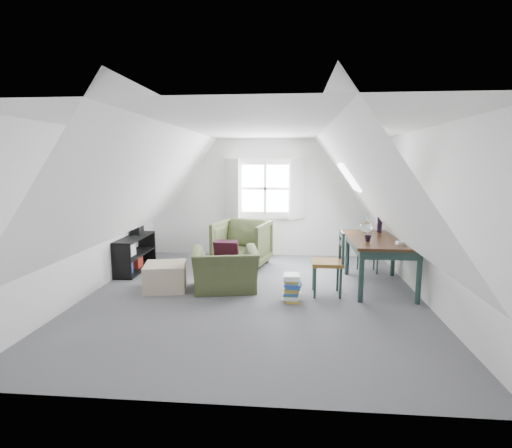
# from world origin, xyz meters

# --- Properties ---
(floor) EXTENTS (5.50, 5.50, 0.00)m
(floor) POSITION_xyz_m (0.00, 0.00, 0.00)
(floor) COLOR #525157
(floor) RESTS_ON ground
(ceiling) EXTENTS (5.50, 5.50, 0.00)m
(ceiling) POSITION_xyz_m (0.00, 0.00, 2.50)
(ceiling) COLOR white
(ceiling) RESTS_ON wall_back
(wall_back) EXTENTS (5.00, 0.00, 5.00)m
(wall_back) POSITION_xyz_m (0.00, 2.75, 1.25)
(wall_back) COLOR silver
(wall_back) RESTS_ON ground
(wall_front) EXTENTS (5.00, 0.00, 5.00)m
(wall_front) POSITION_xyz_m (0.00, -2.75, 1.25)
(wall_front) COLOR silver
(wall_front) RESTS_ON ground
(wall_left) EXTENTS (0.00, 5.50, 5.50)m
(wall_left) POSITION_xyz_m (-2.50, 0.00, 1.25)
(wall_left) COLOR silver
(wall_left) RESTS_ON ground
(wall_right) EXTENTS (0.00, 5.50, 5.50)m
(wall_right) POSITION_xyz_m (2.50, 0.00, 1.25)
(wall_right) COLOR silver
(wall_right) RESTS_ON ground
(slope_left) EXTENTS (3.19, 5.50, 4.48)m
(slope_left) POSITION_xyz_m (-1.55, 0.00, 1.78)
(slope_left) COLOR white
(slope_left) RESTS_ON wall_left
(slope_right) EXTENTS (3.19, 5.50, 4.48)m
(slope_right) POSITION_xyz_m (1.55, 0.00, 1.78)
(slope_right) COLOR white
(slope_right) RESTS_ON wall_right
(dormer_window) EXTENTS (1.71, 0.35, 1.30)m
(dormer_window) POSITION_xyz_m (0.00, 2.68, 1.45)
(dormer_window) COLOR white
(dormer_window) RESTS_ON wall_back
(skylight) EXTENTS (0.35, 0.75, 0.47)m
(skylight) POSITION_xyz_m (1.55, 1.30, 1.75)
(skylight) COLOR white
(skylight) RESTS_ON slope_right
(armchair_near) EXTENTS (1.17, 1.07, 0.66)m
(armchair_near) POSITION_xyz_m (-0.47, 0.26, 0.00)
(armchair_near) COLOR #3C4426
(armchair_near) RESTS_ON floor
(armchair_far) EXTENTS (1.16, 1.18, 0.90)m
(armchair_far) POSITION_xyz_m (-0.37, 1.71, 0.00)
(armchair_far) COLOR #3C4426
(armchair_far) RESTS_ON floor
(throw_pillow) EXTENTS (0.40, 0.25, 0.40)m
(throw_pillow) POSITION_xyz_m (-0.47, 0.41, 0.58)
(throw_pillow) COLOR #370F1E
(throw_pillow) RESTS_ON armchair_near
(ottoman) EXTENTS (0.74, 0.74, 0.42)m
(ottoman) POSITION_xyz_m (-1.42, 0.19, 0.21)
(ottoman) COLOR tan
(ottoman) RESTS_ON floor
(dining_table) EXTENTS (0.97, 1.62, 0.81)m
(dining_table) POSITION_xyz_m (1.97, 0.59, 0.71)
(dining_table) COLOR black
(dining_table) RESTS_ON floor
(demijohn) EXTENTS (0.22, 0.22, 0.30)m
(demijohn) POSITION_xyz_m (1.82, 1.04, 0.94)
(demijohn) COLOR silver
(demijohn) RESTS_ON dining_table
(vase_twigs) EXTENTS (0.09, 0.09, 0.67)m
(vase_twigs) POSITION_xyz_m (2.07, 1.14, 0.96)
(vase_twigs) COLOR black
(vase_twigs) RESTS_ON dining_table
(cup) EXTENTS (0.13, 0.13, 0.10)m
(cup) POSITION_xyz_m (1.72, 0.29, 0.81)
(cup) COLOR black
(cup) RESTS_ON dining_table
(paper_box) EXTENTS (0.14, 0.10, 0.04)m
(paper_box) POSITION_xyz_m (2.17, 0.14, 0.83)
(paper_box) COLOR white
(paper_box) RESTS_ON dining_table
(dining_chair_far) EXTENTS (0.37, 0.37, 0.79)m
(dining_chair_far) POSITION_xyz_m (1.97, 1.50, 0.41)
(dining_chair_far) COLOR brown
(dining_chair_far) RESTS_ON floor
(dining_chair_near) EXTENTS (0.46, 0.46, 0.99)m
(dining_chair_near) POSITION_xyz_m (1.15, 0.18, 0.51)
(dining_chair_near) COLOR brown
(dining_chair_near) RESTS_ON floor
(media_shelf) EXTENTS (0.42, 1.26, 0.64)m
(media_shelf) POSITION_xyz_m (-2.36, 1.20, 0.29)
(media_shelf) COLOR black
(media_shelf) RESTS_ON floor
(electronics_box) EXTENTS (0.18, 0.24, 0.18)m
(electronics_box) POSITION_xyz_m (-2.36, 1.50, 0.72)
(electronics_box) COLOR black
(electronics_box) RESTS_ON media_shelf
(magazine_stack) EXTENTS (0.29, 0.35, 0.39)m
(magazine_stack) POSITION_xyz_m (0.59, -0.16, 0.20)
(magazine_stack) COLOR #B29933
(magazine_stack) RESTS_ON floor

